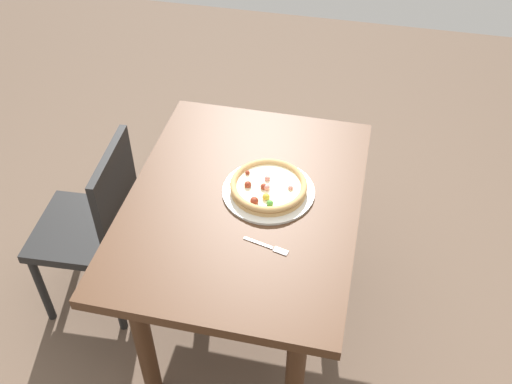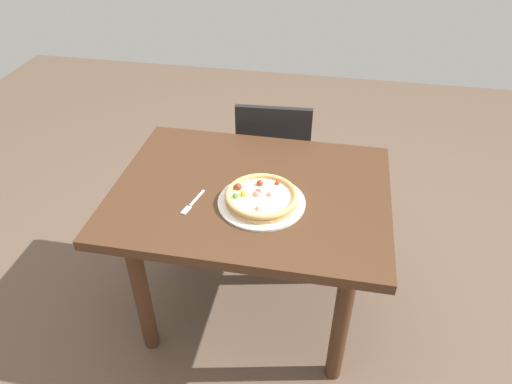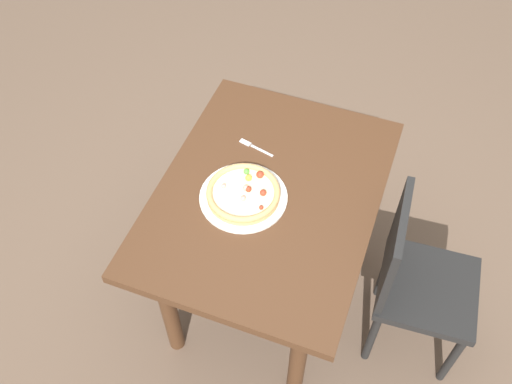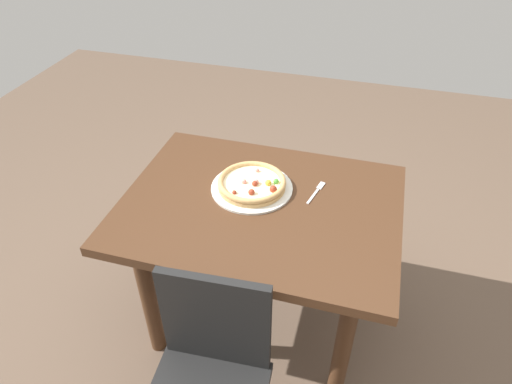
# 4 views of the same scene
# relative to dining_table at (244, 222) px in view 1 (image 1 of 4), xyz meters

# --- Properties ---
(ground_plane) EXTENTS (6.00, 6.00, 0.00)m
(ground_plane) POSITION_rel_dining_table_xyz_m (0.00, 0.00, -0.64)
(ground_plane) COLOR brown
(dining_table) EXTENTS (1.13, 0.86, 0.76)m
(dining_table) POSITION_rel_dining_table_xyz_m (0.00, 0.00, 0.00)
(dining_table) COLOR #472B19
(dining_table) RESTS_ON ground
(chair_near) EXTENTS (0.42, 0.42, 0.87)m
(chair_near) POSITION_rel_dining_table_xyz_m (-0.00, -0.64, -0.16)
(chair_near) COLOR black
(chair_near) RESTS_ON ground
(plate) EXTENTS (0.35, 0.35, 0.01)m
(plate) POSITION_rel_dining_table_xyz_m (-0.06, 0.08, 0.12)
(plate) COLOR silver
(plate) RESTS_ON dining_table
(pizza) EXTENTS (0.29, 0.29, 0.05)m
(pizza) POSITION_rel_dining_table_xyz_m (-0.06, 0.08, 0.15)
(pizza) COLOR tan
(pizza) RESTS_ON plate
(fork) EXTENTS (0.05, 0.16, 0.00)m
(fork) POSITION_rel_dining_table_xyz_m (0.21, 0.14, 0.12)
(fork) COLOR silver
(fork) RESTS_ON dining_table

